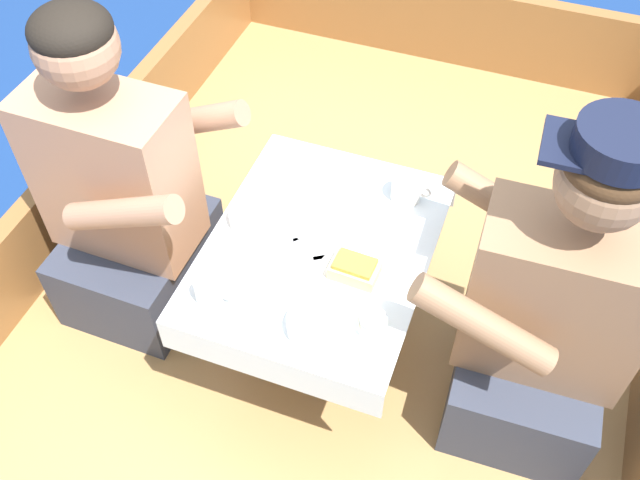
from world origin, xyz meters
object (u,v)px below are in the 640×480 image
(sandwich, at_px, (354,270))
(tin_can, at_px, (373,325))
(coffee_cup_port, at_px, (407,188))
(person_port, at_px, (124,201))
(coffee_cup_starboard, at_px, (209,290))
(person_starboard, at_px, (545,320))

(sandwich, distance_m, tin_can, 0.16)
(sandwich, distance_m, coffee_cup_port, 0.31)
(person_port, xyz_separation_m, tin_can, (0.78, -0.20, 0.07))
(tin_can, bearing_deg, sandwich, 124.16)
(sandwich, relative_size, coffee_cup_port, 1.12)
(coffee_cup_starboard, bearing_deg, person_starboard, 18.16)
(person_port, distance_m, person_starboard, 1.16)
(person_port, xyz_separation_m, coffee_cup_starboard, (0.39, -0.24, 0.08))
(person_port, xyz_separation_m, coffee_cup_port, (0.74, 0.24, 0.08))
(person_starboard, xyz_separation_m, coffee_cup_starboard, (-0.76, -0.25, 0.08))
(sandwich, distance_m, coffee_cup_starboard, 0.35)
(sandwich, bearing_deg, coffee_cup_starboard, -149.76)
(tin_can, bearing_deg, coffee_cup_port, 95.77)
(coffee_cup_starboard, bearing_deg, tin_can, 6.54)
(sandwich, xyz_separation_m, tin_can, (0.09, -0.13, -0.00))
(tin_can, bearing_deg, person_port, 165.73)
(coffee_cup_port, xyz_separation_m, coffee_cup_starboard, (-0.35, -0.48, -0.00))
(person_port, xyz_separation_m, sandwich, (0.69, -0.07, 0.07))
(coffee_cup_starboard, distance_m, tin_can, 0.39)
(coffee_cup_port, bearing_deg, coffee_cup_starboard, -125.48)
(person_port, relative_size, coffee_cup_starboard, 10.44)
(coffee_cup_starboard, bearing_deg, person_port, 148.09)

